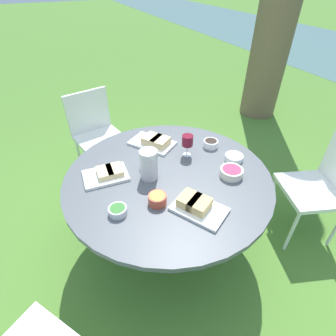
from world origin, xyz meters
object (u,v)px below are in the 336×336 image
at_px(dining_table, 168,186).
at_px(chair_near_right, 96,129).
at_px(wine_glass, 187,141).
at_px(water_pitcher, 149,164).
at_px(chair_near_left, 324,183).

height_order(dining_table, chair_near_right, chair_near_right).
xyz_separation_m(dining_table, wine_glass, (-0.16, 0.23, 0.22)).
xyz_separation_m(chair_near_right, wine_glass, (1.02, 0.50, 0.31)).
relative_size(chair_near_right, wine_glass, 5.30).
bearing_deg(dining_table, water_pitcher, -105.44).
height_order(dining_table, chair_near_left, chair_near_left).
relative_size(water_pitcher, wine_glass, 1.25).
bearing_deg(dining_table, wine_glass, 125.03).
bearing_deg(water_pitcher, dining_table, 74.56).
bearing_deg(wine_glass, dining_table, -54.97).
height_order(dining_table, water_pitcher, water_pitcher).
distance_m(chair_near_left, water_pitcher, 1.36).
height_order(chair_near_left, wine_glass, chair_near_left).
distance_m(chair_near_left, chair_near_right, 2.10).
bearing_deg(chair_near_left, chair_near_right, -137.47).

